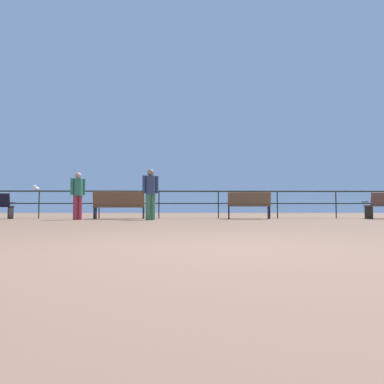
# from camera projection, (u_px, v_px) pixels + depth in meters

# --- Properties ---
(ground_plane) EXTENTS (60.00, 60.00, 0.00)m
(ground_plane) POSITION_uv_depth(u_px,v_px,m) (197.00, 249.00, 2.79)
(ground_plane) COLOR #805E47
(pier_railing) EXTENTS (20.43, 0.05, 1.06)m
(pier_railing) POSITION_uv_depth(u_px,v_px,m) (189.00, 198.00, 12.42)
(pier_railing) COLOR #252D1F
(pier_railing) RESTS_ON ground_plane
(bench_near_left) EXTENTS (1.82, 0.69, 0.97)m
(bench_near_left) POSITION_uv_depth(u_px,v_px,m) (119.00, 204.00, 11.65)
(bench_near_left) COLOR brown
(bench_near_left) RESTS_ON ground_plane
(bench_near_right) EXTENTS (1.56, 0.73, 0.96)m
(bench_near_right) POSITION_uv_depth(u_px,v_px,m) (249.00, 204.00, 11.74)
(bench_near_right) COLOR brown
(bench_near_right) RESTS_ON ground_plane
(person_by_bench) EXTENTS (0.41, 0.36, 1.55)m
(person_by_bench) POSITION_uv_depth(u_px,v_px,m) (78.00, 193.00, 10.68)
(person_by_bench) COLOR #9C2E3C
(person_by_bench) RESTS_ON ground_plane
(person_at_railing) EXTENTS (0.50, 0.31, 1.64)m
(person_at_railing) POSITION_uv_depth(u_px,v_px,m) (150.00, 191.00, 10.48)
(person_at_railing) COLOR #3E7645
(person_at_railing) RESTS_ON ground_plane
(seagull_on_rail) EXTENTS (0.20, 0.42, 0.20)m
(seagull_on_rail) POSITION_uv_depth(u_px,v_px,m) (36.00, 188.00, 12.32)
(seagull_on_rail) COLOR white
(seagull_on_rail) RESTS_ON pier_railing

